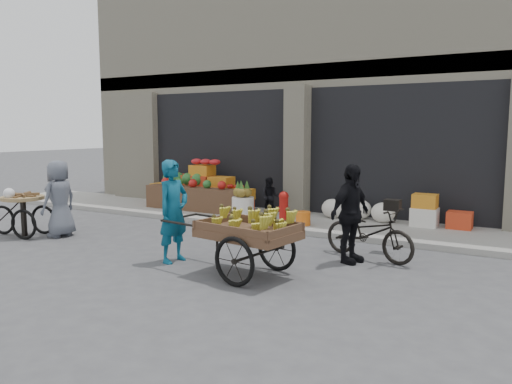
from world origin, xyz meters
The scene contains 15 objects.
ground centered at (0.00, 0.00, 0.00)m, with size 80.00×80.00×0.00m, color #424244.
sidewalk centered at (0.00, 4.10, 0.06)m, with size 18.00×2.20×0.12m, color gray.
building centered at (0.00, 8.03, 3.37)m, with size 14.00×6.45×7.00m.
fruit_display centered at (-2.48, 4.38, 0.67)m, with size 3.10×1.12×1.24m.
pineapple_bin centered at (-0.75, 3.60, 0.37)m, with size 0.52×0.52×0.50m, color silver.
fire_hydrant centered at (0.35, 3.55, 0.50)m, with size 0.22×0.22×0.71m.
orange_bucket centered at (0.85, 3.50, 0.27)m, with size 0.32×0.32×0.30m, color orange.
right_bay_goods centered at (2.61, 4.70, 0.41)m, with size 3.35×0.60×0.70m.
seated_person centered at (-0.35, 4.20, 0.58)m, with size 0.45×0.35×0.93m, color black.
banana_cart centered at (1.50, -0.03, 0.74)m, with size 2.55×1.32×1.02m.
vendor_woman centered at (0.04, 0.08, 0.85)m, with size 0.62×0.41×1.71m, color #0E4F6D.
tricycle_cart centered at (-3.95, 0.11, 0.57)m, with size 1.46×1.00×0.95m.
vendor_grey centered at (-3.26, 0.46, 0.79)m, with size 0.77×0.50×1.58m, color slate.
bicycle centered at (2.81, 1.88, 0.45)m, with size 0.60×1.72×0.90m, color black.
cyclist centered at (2.61, 1.48, 0.82)m, with size 0.97×0.40×1.65m, color black.
Camera 1 is at (5.29, -6.33, 2.21)m, focal length 35.00 mm.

